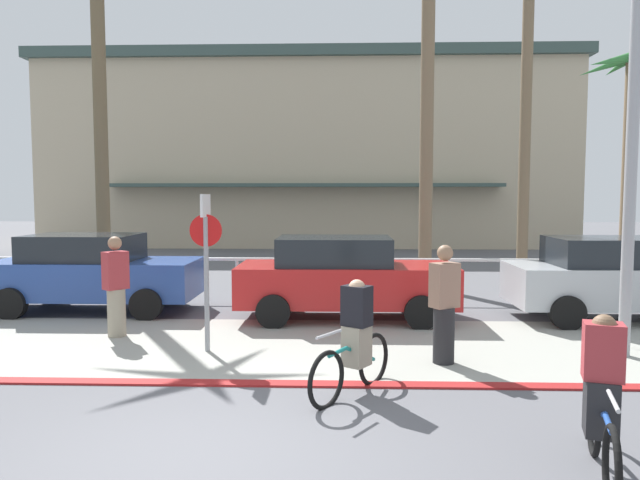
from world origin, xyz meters
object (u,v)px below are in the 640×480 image
(palm_tree_3, at_px, (527,59))
(cyclist_blue_1, at_px, (602,400))
(car_blue_1, at_px, (93,272))
(pedestrian_0, at_px, (444,309))
(pedestrian_1, at_px, (116,290))
(car_silver_3, at_px, (619,278))
(palm_tree_4, at_px, (630,110))
(cyclist_teal_0, at_px, (355,340))
(palm_tree_2, at_px, (426,32))
(stop_sign_bike_lane, at_px, (206,249))
(car_red_2, at_px, (344,277))
(palm_tree_1, at_px, (98,30))

(palm_tree_3, height_order, cyclist_blue_1, palm_tree_3)
(car_blue_1, relative_size, pedestrian_0, 2.44)
(car_blue_1, bearing_deg, pedestrian_1, -58.73)
(car_silver_3, distance_m, cyclist_blue_1, 7.45)
(palm_tree_4, relative_size, cyclist_teal_0, 4.48)
(car_silver_3, xyz_separation_m, pedestrian_1, (-9.64, -1.74, -0.02))
(palm_tree_2, distance_m, pedestrian_1, 10.50)
(car_silver_3, bearing_deg, car_blue_1, 177.10)
(stop_sign_bike_lane, bearing_deg, pedestrian_1, 153.08)
(pedestrian_1, bearing_deg, car_silver_3, 10.23)
(car_red_2, bearing_deg, cyclist_blue_1, -70.90)
(car_blue_1, bearing_deg, car_red_2, -6.46)
(cyclist_blue_1, bearing_deg, palm_tree_3, 75.51)
(palm_tree_1, relative_size, car_silver_3, 2.19)
(car_blue_1, bearing_deg, cyclist_teal_0, -42.56)
(stop_sign_bike_lane, distance_m, pedestrian_1, 2.23)
(stop_sign_bike_lane, bearing_deg, palm_tree_1, 123.92)
(car_blue_1, relative_size, cyclist_teal_0, 2.86)
(palm_tree_2, distance_m, pedestrian_0, 9.54)
(stop_sign_bike_lane, distance_m, cyclist_blue_1, 6.12)
(car_blue_1, xyz_separation_m, car_red_2, (5.47, -0.62, 0.00))
(palm_tree_3, relative_size, car_red_2, 2.29)
(palm_tree_1, height_order, cyclist_blue_1, palm_tree_1)
(cyclist_blue_1, bearing_deg, palm_tree_4, 63.74)
(car_red_2, bearing_deg, car_silver_3, 0.61)
(car_silver_3, xyz_separation_m, cyclist_blue_1, (-3.27, -6.69, -0.18))
(stop_sign_bike_lane, distance_m, palm_tree_2, 9.64)
(palm_tree_3, height_order, palm_tree_4, palm_tree_3)
(palm_tree_4, distance_m, cyclist_blue_1, 15.37)
(car_blue_1, bearing_deg, cyclist_blue_1, -43.02)
(stop_sign_bike_lane, height_order, palm_tree_3, palm_tree_3)
(palm_tree_2, bearing_deg, car_silver_3, -50.74)
(car_red_2, bearing_deg, pedestrian_1, -157.59)
(car_silver_3, height_order, cyclist_blue_1, car_silver_3)
(pedestrian_0, bearing_deg, car_silver_3, 38.30)
(palm_tree_1, xyz_separation_m, pedestrian_1, (2.39, -5.36, -6.03))
(palm_tree_2, distance_m, car_blue_1, 10.39)
(palm_tree_2, relative_size, car_blue_1, 2.10)
(palm_tree_4, xyz_separation_m, car_silver_3, (-3.23, -6.50, -4.28))
(cyclist_teal_0, bearing_deg, car_blue_1, 137.44)
(palm_tree_2, distance_m, cyclist_teal_0, 10.87)
(car_red_2, height_order, cyclist_teal_0, car_red_2)
(palm_tree_1, distance_m, palm_tree_2, 8.69)
(car_blue_1, bearing_deg, car_silver_3, -2.90)
(palm_tree_2, bearing_deg, palm_tree_1, -176.80)
(cyclist_teal_0, height_order, pedestrian_1, pedestrian_1)
(car_silver_3, relative_size, cyclist_teal_0, 2.86)
(cyclist_blue_1, bearing_deg, stop_sign_bike_lane, 138.44)
(palm_tree_1, xyz_separation_m, palm_tree_2, (8.68, 0.49, 0.02))
(palm_tree_3, bearing_deg, palm_tree_4, -19.41)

